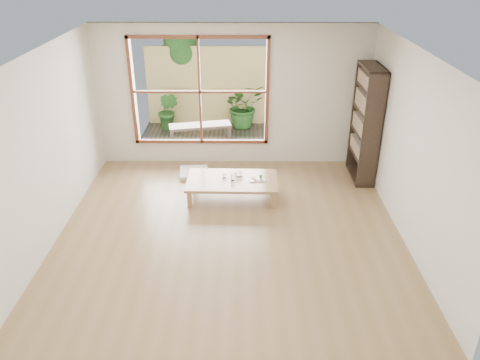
% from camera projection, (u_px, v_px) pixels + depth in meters
% --- Properties ---
extents(ground, '(5.00, 5.00, 0.00)m').
position_uv_depth(ground, '(230.00, 229.00, 6.98)').
color(ground, '#97744B').
rests_on(ground, ground).
extents(low_table, '(1.51, 0.87, 0.33)m').
position_uv_depth(low_table, '(232.00, 182.00, 7.74)').
color(low_table, '#A97351').
rests_on(low_table, ground).
extents(floor_cushion, '(0.56, 0.56, 0.07)m').
position_uv_depth(floor_cushion, '(194.00, 173.00, 8.61)').
color(floor_cushion, beige).
rests_on(floor_cushion, ground).
extents(bookshelf, '(0.32, 0.91, 2.02)m').
position_uv_depth(bookshelf, '(366.00, 124.00, 8.10)').
color(bookshelf, '#32261C').
rests_on(bookshelf, ground).
extents(glass_tall, '(0.07, 0.07, 0.12)m').
position_uv_depth(glass_tall, '(233.00, 177.00, 7.67)').
color(glass_tall, silver).
rests_on(glass_tall, low_table).
extents(glass_mid, '(0.06, 0.06, 0.09)m').
position_uv_depth(glass_mid, '(241.00, 174.00, 7.81)').
color(glass_mid, silver).
rests_on(glass_mid, low_table).
extents(glass_short, '(0.08, 0.08, 0.10)m').
position_uv_depth(glass_short, '(238.00, 174.00, 7.80)').
color(glass_short, silver).
rests_on(glass_short, low_table).
extents(glass_small, '(0.05, 0.05, 0.07)m').
position_uv_depth(glass_small, '(224.00, 176.00, 7.78)').
color(glass_small, silver).
rests_on(glass_small, low_table).
extents(food_tray, '(0.27, 0.21, 0.08)m').
position_uv_depth(food_tray, '(258.00, 179.00, 7.71)').
color(food_tray, white).
rests_on(food_tray, low_table).
extents(deck, '(2.80, 2.00, 0.05)m').
position_uv_depth(deck, '(207.00, 140.00, 10.15)').
color(deck, '#322C24').
rests_on(deck, ground).
extents(garden_bench, '(1.33, 0.63, 0.41)m').
position_uv_depth(garden_bench, '(200.00, 127.00, 9.79)').
color(garden_bench, '#32261C').
rests_on(garden_bench, deck).
extents(bamboo_fence, '(2.80, 0.06, 1.80)m').
position_uv_depth(bamboo_fence, '(208.00, 86.00, 10.64)').
color(bamboo_fence, tan).
rests_on(bamboo_fence, ground).
extents(shrub_right, '(1.14, 1.08, 1.00)m').
position_uv_depth(shrub_right, '(244.00, 105.00, 10.60)').
color(shrub_right, '#255620').
rests_on(shrub_right, deck).
extents(shrub_left, '(0.58, 0.53, 0.86)m').
position_uv_depth(shrub_left, '(168.00, 111.00, 10.47)').
color(shrub_left, '#255620').
rests_on(shrub_left, deck).
extents(garden_tree, '(1.04, 0.85, 2.22)m').
position_uv_depth(garden_tree, '(178.00, 51.00, 10.58)').
color(garden_tree, '#4C3D2D').
rests_on(garden_tree, ground).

